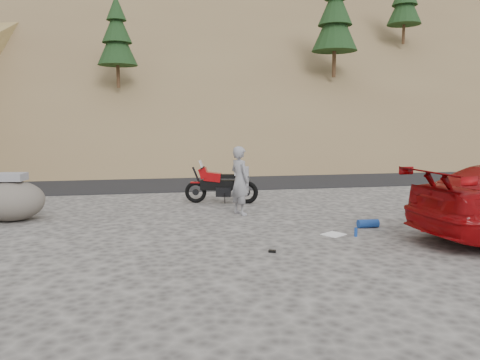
# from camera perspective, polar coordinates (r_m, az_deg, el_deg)

# --- Properties ---
(ground) EXTENTS (140.00, 140.00, 0.00)m
(ground) POSITION_cam_1_polar(r_m,az_deg,el_deg) (11.46, 2.14, -5.36)
(ground) COLOR #44413F
(ground) RESTS_ON ground
(road) EXTENTS (120.00, 7.00, 0.05)m
(road) POSITION_cam_1_polar(r_m,az_deg,el_deg) (20.21, -3.69, 0.05)
(road) COLOR black
(road) RESTS_ON ground
(hillside) EXTENTS (120.00, 73.00, 46.72)m
(hillside) POSITION_cam_1_polar(r_m,az_deg,el_deg) (52.54, -8.51, 16.44)
(hillside) COLOR brown
(hillside) RESTS_ON ground
(motorcycle) EXTENTS (2.21, 0.97, 1.34)m
(motorcycle) POSITION_cam_1_polar(r_m,az_deg,el_deg) (14.26, -1.87, -0.56)
(motorcycle) COLOR black
(motorcycle) RESTS_ON ground
(man) EXTENTS (0.68, 0.79, 1.84)m
(man) POSITION_cam_1_polar(r_m,az_deg,el_deg) (12.60, -0.01, -4.21)
(man) COLOR gray
(man) RESTS_ON ground
(boulder) EXTENTS (1.93, 1.80, 1.20)m
(boulder) POSITION_cam_1_polar(r_m,az_deg,el_deg) (13.04, -26.03, -2.22)
(boulder) COLOR #544F48
(boulder) RESTS_ON ground
(gear_white_cloth) EXTENTS (0.59, 0.58, 0.01)m
(gear_white_cloth) POSITION_cam_1_polar(r_m,az_deg,el_deg) (10.58, 11.33, -6.52)
(gear_white_cloth) COLOR white
(gear_white_cloth) RESTS_ON ground
(gear_blue_mat) EXTENTS (0.50, 0.22, 0.20)m
(gear_blue_mat) POSITION_cam_1_polar(r_m,az_deg,el_deg) (11.43, 15.34, -5.14)
(gear_blue_mat) COLOR navy
(gear_blue_mat) RESTS_ON ground
(gear_bottle) EXTENTS (0.07, 0.07, 0.19)m
(gear_bottle) POSITION_cam_1_polar(r_m,az_deg,el_deg) (10.50, 13.94, -6.19)
(gear_bottle) COLOR navy
(gear_bottle) RESTS_ON ground
(gear_funnel) EXTENTS (0.14, 0.14, 0.16)m
(gear_funnel) POSITION_cam_1_polar(r_m,az_deg,el_deg) (11.43, 21.47, -5.48)
(gear_funnel) COLOR red
(gear_funnel) RESTS_ON ground
(gear_glove_a) EXTENTS (0.16, 0.14, 0.04)m
(gear_glove_a) POSITION_cam_1_polar(r_m,az_deg,el_deg) (9.04, 3.94, -8.66)
(gear_glove_a) COLOR black
(gear_glove_a) RESTS_ON ground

